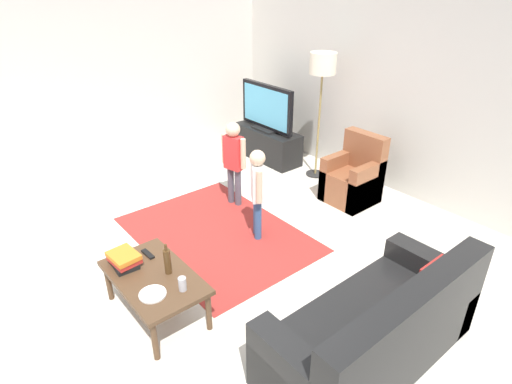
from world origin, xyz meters
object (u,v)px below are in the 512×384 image
at_px(book_stack, 124,259).
at_px(tv_remote, 148,254).
at_px(coffee_table, 154,280).
at_px(floor_lamp, 323,70).
at_px(soda_can, 182,284).
at_px(bottle, 167,261).
at_px(child_near_tv, 234,156).
at_px(plate, 153,294).
at_px(tv_stand, 267,144).
at_px(couch, 380,334).
at_px(armchair, 354,179).
at_px(child_center, 257,186).
at_px(tv, 267,108).

bearing_deg(book_stack, tv_remote, 93.36).
bearing_deg(coffee_table, floor_lamp, 109.28).
relative_size(book_stack, soda_can, 2.50).
relative_size(bottle, tv_remote, 1.72).
distance_m(floor_lamp, coffee_table, 3.62).
bearing_deg(tv_remote, child_near_tv, 115.82).
bearing_deg(plate, tv_remote, 157.08).
height_order(tv_stand, tv_remote, tv_stand).
xyz_separation_m(floor_lamp, book_stack, (0.84, -3.36, -1.06)).
distance_m(child_near_tv, book_stack, 2.10).
bearing_deg(couch, tv_remote, -152.83).
relative_size(book_stack, plate, 1.36).
distance_m(tv_stand, child_near_tv, 1.64).
bearing_deg(armchair, bottle, -83.70).
distance_m(book_stack, tv_remote, 0.24).
height_order(child_center, tv_remote, child_center).
relative_size(coffee_table, bottle, 3.42).
xyz_separation_m(tv, book_stack, (1.78, -3.18, -0.36)).
xyz_separation_m(tv_stand, plate, (2.29, -3.20, 0.18)).
xyz_separation_m(child_center, coffee_table, (0.40, -1.49, -0.27)).
distance_m(tv_stand, plate, 3.93).
distance_m(tv_stand, soda_can, 3.82).
bearing_deg(bottle, tv_remote, -176.73).
height_order(couch, child_near_tv, child_near_tv).
relative_size(couch, tv_remote, 10.59).
height_order(floor_lamp, tv_remote, floor_lamp).
height_order(child_near_tv, child_center, child_near_tv).
distance_m(tv, book_stack, 3.67).
distance_m(floor_lamp, child_center, 2.09).
height_order(tv, plate, tv).
xyz_separation_m(book_stack, soda_can, (0.61, 0.23, -0.01)).
bearing_deg(floor_lamp, coffee_table, -70.72).
xyz_separation_m(couch, soda_can, (-1.25, -0.96, 0.19)).
bearing_deg(book_stack, child_near_tv, 115.65).
xyz_separation_m(tv_stand, armchair, (1.80, -0.04, 0.05)).
bearing_deg(tv, bottle, -54.19).
distance_m(armchair, child_center, 1.59).
relative_size(coffee_table, book_stack, 3.34).
distance_m(armchair, plate, 3.20).
bearing_deg(plate, child_center, 111.13).
height_order(armchair, tv_remote, armchair).
height_order(coffee_table, bottle, bottle).
relative_size(couch, floor_lamp, 1.01).
bearing_deg(soda_can, bottle, 175.76).
bearing_deg(tv_stand, soda_can, -51.26).
relative_size(tv_stand, armchair, 1.33).
height_order(child_near_tv, soda_can, child_near_tv).
xyz_separation_m(child_near_tv, tv_remote, (0.89, -1.65, -0.24)).
xyz_separation_m(floor_lamp, child_near_tv, (-0.06, -1.47, -0.88)).
height_order(couch, plate, couch).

